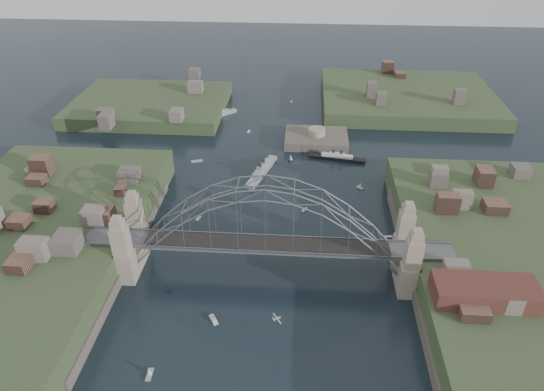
{
  "coord_description": "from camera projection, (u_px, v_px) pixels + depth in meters",
  "views": [
    {
      "loc": [
        7.52,
        -86.47,
        76.43
      ],
      "look_at": [
        0.0,
        18.0,
        10.0
      ],
      "focal_mm": 32.04,
      "sensor_mm": 36.0,
      "label": 1
    }
  ],
  "objects": [
    {
      "name": "ocean_liner",
      "position": [
        337.0,
        158.0,
        161.28
      ],
      "size": [
        18.9,
        5.91,
        4.6
      ],
      "color": "black",
      "rests_on": "ground"
    },
    {
      "name": "naval_cruiser_far",
      "position": [
        220.0,
        114.0,
        192.05
      ],
      "size": [
        12.24,
        12.19,
        5.13
      ],
      "color": "#9CA1A5",
      "rests_on": "ground"
    },
    {
      "name": "small_boat_j",
      "position": [
        149.0,
        373.0,
        89.58
      ],
      "size": [
        1.01,
        2.82,
        2.38
      ],
      "color": "silver",
      "rests_on": "ground"
    },
    {
      "name": "small_boat_k",
      "position": [
        291.0,
        102.0,
        204.83
      ],
      "size": [
        0.72,
        1.98,
        0.45
      ],
      "color": "silver",
      "rests_on": "ground"
    },
    {
      "name": "aeroplane",
      "position": [
        276.0,
        319.0,
        91.61
      ],
      "size": [
        1.86,
        2.67,
        0.44
      ],
      "color": "silver"
    },
    {
      "name": "small_boat_a",
      "position": [
        199.0,
        219.0,
        132.48
      ],
      "size": [
        1.49,
        2.35,
        0.45
      ],
      "color": "silver",
      "rests_on": "ground"
    },
    {
      "name": "headland_nw",
      "position": [
        151.0,
        109.0,
        197.31
      ],
      "size": [
        60.0,
        45.0,
        9.0
      ],
      "primitive_type": "cube",
      "color": "#374928",
      "rests_on": "ground"
    },
    {
      "name": "small_boat_d",
      "position": [
        360.0,
        186.0,
        145.6
      ],
      "size": [
        2.14,
        1.98,
        2.38
      ],
      "color": "silver",
      "rests_on": "ground"
    },
    {
      "name": "headland_ne",
      "position": [
        406.0,
        102.0,
        203.44
      ],
      "size": [
        70.0,
        55.0,
        9.5
      ],
      "primitive_type": "cube",
      "color": "#374928",
      "rests_on": "ground"
    },
    {
      "name": "finger_pier",
      "position": [
        468.0,
        382.0,
        87.9
      ],
      "size": [
        4.0,
        22.0,
        1.4
      ],
      "primitive_type": "cube",
      "color": "#555558",
      "rests_on": "ground"
    },
    {
      "name": "small_boat_e",
      "position": [
        197.0,
        161.0,
        160.33
      ],
      "size": [
        4.01,
        2.43,
        0.45
      ],
      "color": "silver",
      "rests_on": "ground"
    },
    {
      "name": "small_boat_c",
      "position": [
        213.0,
        319.0,
        101.32
      ],
      "size": [
        2.42,
        3.05,
        1.43
      ],
      "color": "silver",
      "rests_on": "ground"
    },
    {
      "name": "naval_cruiser_near",
      "position": [
        262.0,
        171.0,
        153.2
      ],
      "size": [
        8.52,
        20.6,
        6.2
      ],
      "color": "#9CA1A5",
      "rests_on": "ground"
    },
    {
      "name": "small_boat_f",
      "position": [
        291.0,
        158.0,
        160.42
      ],
      "size": [
        1.59,
        1.58,
        2.38
      ],
      "color": "silver",
      "rests_on": "ground"
    },
    {
      "name": "small_boat_i",
      "position": [
        388.0,
        237.0,
        125.49
      ],
      "size": [
        2.16,
        0.95,
        0.45
      ],
      "color": "silver",
      "rests_on": "ground"
    },
    {
      "name": "small_boat_h",
      "position": [
        249.0,
        132.0,
        179.82
      ],
      "size": [
        1.17,
        2.21,
        0.45
      ],
      "color": "silver",
      "rests_on": "ground"
    },
    {
      "name": "wharf_shed",
      "position": [
        485.0,
        292.0,
        94.41
      ],
      "size": [
        20.0,
        8.0,
        4.0
      ],
      "primitive_type": "cube",
      "color": "#592D26",
      "rests_on": "shore_east"
    },
    {
      "name": "fort_island",
      "position": [
        316.0,
        143.0,
        172.64
      ],
      "size": [
        22.0,
        16.0,
        9.4
      ],
      "color": "#514B41",
      "rests_on": "ground"
    },
    {
      "name": "ground",
      "position": [
        267.0,
        272.0,
        114.22
      ],
      "size": [
        500.0,
        500.0,
        0.0
      ],
      "primitive_type": "plane",
      "color": "black",
      "rests_on": "ground"
    },
    {
      "name": "small_boat_l",
      "position": [
        152.0,
        190.0,
        144.8
      ],
      "size": [
        2.07,
        2.34,
        0.45
      ],
      "color": "silver",
      "rests_on": "ground"
    },
    {
      "name": "shore_west",
      "position": [
        29.0,
        254.0,
        116.64
      ],
      "size": [
        50.5,
        90.0,
        12.0
      ],
      "color": "#374928",
      "rests_on": "ground"
    },
    {
      "name": "small_boat_b",
      "position": [
        305.0,
        210.0,
        136.04
      ],
      "size": [
        1.7,
        2.09,
        0.45
      ],
      "color": "silver",
      "rests_on": "ground"
    },
    {
      "name": "bridge",
      "position": [
        266.0,
        230.0,
        107.62
      ],
      "size": [
        84.0,
        13.8,
        24.6
      ],
      "color": "#555558",
      "rests_on": "ground"
    },
    {
      "name": "shore_east",
      "position": [
        519.0,
        278.0,
        109.69
      ],
      "size": [
        50.5,
        90.0,
        12.0
      ],
      "color": "#374928",
      "rests_on": "ground"
    }
  ]
}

